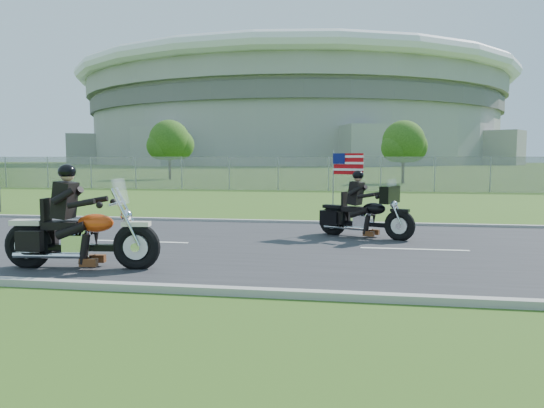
# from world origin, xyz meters

# --- Properties ---
(ground) EXTENTS (420.00, 420.00, 0.00)m
(ground) POSITION_xyz_m (0.00, 0.00, 0.00)
(ground) COLOR #385A1C
(ground) RESTS_ON ground
(road) EXTENTS (120.00, 8.00, 0.04)m
(road) POSITION_xyz_m (0.00, 0.00, 0.02)
(road) COLOR #28282B
(road) RESTS_ON ground
(curb_north) EXTENTS (120.00, 0.18, 0.12)m
(curb_north) POSITION_xyz_m (0.00, 4.05, 0.05)
(curb_north) COLOR #9E9B93
(curb_north) RESTS_ON ground
(curb_south) EXTENTS (120.00, 0.18, 0.12)m
(curb_south) POSITION_xyz_m (0.00, -4.05, 0.05)
(curb_south) COLOR #9E9B93
(curb_south) RESTS_ON ground
(fence) EXTENTS (60.00, 0.03, 2.00)m
(fence) POSITION_xyz_m (-5.00, 20.00, 1.00)
(fence) COLOR gray
(fence) RESTS_ON ground
(stadium) EXTENTS (140.40, 140.40, 29.20)m
(stadium) POSITION_xyz_m (-20.00, 170.00, 15.58)
(stadium) COLOR #A3A099
(stadium) RESTS_ON ground
(tree_fence_near) EXTENTS (3.52, 3.28, 4.75)m
(tree_fence_near) POSITION_xyz_m (6.04, 30.04, 2.97)
(tree_fence_near) COLOR #382316
(tree_fence_near) RESTS_ON ground
(tree_fence_mid) EXTENTS (3.96, 3.69, 5.30)m
(tree_fence_mid) POSITION_xyz_m (-13.95, 34.04, 3.30)
(tree_fence_mid) COLOR #382316
(tree_fence_mid) RESTS_ON ground
(motorcycle_lead) EXTENTS (2.74, 0.84, 1.84)m
(motorcycle_lead) POSITION_xyz_m (-1.86, -2.87, 0.58)
(motorcycle_lead) COLOR black
(motorcycle_lead) RESTS_ON ground
(motorcycle_follow) EXTENTS (2.31, 1.26, 2.03)m
(motorcycle_follow) POSITION_xyz_m (2.99, 1.55, 0.56)
(motorcycle_follow) COLOR black
(motorcycle_follow) RESTS_ON ground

